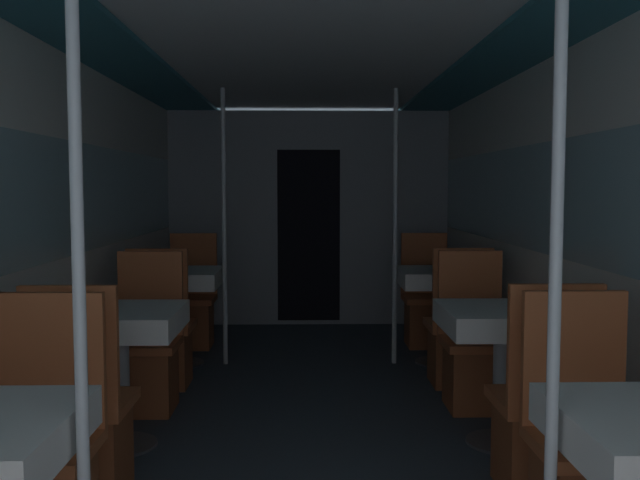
# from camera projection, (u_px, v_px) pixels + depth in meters

# --- Properties ---
(wall_left) EXTENTS (0.05, 8.46, 2.19)m
(wall_left) POSITION_uv_depth(u_px,v_px,m) (54.00, 237.00, 4.03)
(wall_left) COLOR silver
(wall_left) RESTS_ON ground_plane
(wall_right) EXTENTS (0.05, 8.46, 2.19)m
(wall_right) POSITION_uv_depth(u_px,v_px,m) (565.00, 237.00, 4.09)
(wall_right) COLOR silver
(wall_right) RESTS_ON ground_plane
(ceiling_panel) EXTENTS (2.92, 8.46, 0.07)m
(ceiling_panel) POSITION_uv_depth(u_px,v_px,m) (312.00, 40.00, 3.98)
(ceiling_panel) COLOR silver
(ceiling_panel) RESTS_ON wall_left
(bulkhead_far) EXTENTS (2.86, 0.09, 2.19)m
(bulkhead_far) POSITION_uv_depth(u_px,v_px,m) (309.00, 219.00, 7.34)
(bulkhead_far) COLOR gray
(bulkhead_far) RESTS_ON ground_plane
(support_pole_left_0) EXTENTS (0.04, 0.04, 2.19)m
(support_pole_left_0) POSITION_uv_depth(u_px,v_px,m) (79.00, 300.00, 2.02)
(support_pole_left_0) COLOR silver
(support_pole_left_0) RESTS_ON ground_plane
(dining_table_left_1) EXTENTS (0.66, 0.66, 0.76)m
(dining_table_left_1) POSITION_uv_depth(u_px,v_px,m) (119.00, 330.00, 3.85)
(dining_table_left_1) COLOR #4C4C51
(dining_table_left_1) RESTS_ON ground_plane
(chair_left_near_1) EXTENTS (0.42, 0.42, 1.00)m
(chair_left_near_1) POSITION_uv_depth(u_px,v_px,m) (83.00, 433.00, 3.24)
(chair_left_near_1) COLOR brown
(chair_left_near_1) RESTS_ON ground_plane
(chair_left_far_1) EXTENTS (0.42, 0.42, 1.00)m
(chair_left_far_1) POSITION_uv_depth(u_px,v_px,m) (146.00, 363.00, 4.52)
(chair_left_far_1) COLOR brown
(chair_left_far_1) RESTS_ON ground_plane
(dining_table_left_2) EXTENTS (0.66, 0.66, 0.76)m
(dining_table_left_2) POSITION_uv_depth(u_px,v_px,m) (178.00, 285.00, 5.67)
(dining_table_left_2) COLOR #4C4C51
(dining_table_left_2) RESTS_ON ground_plane
(chair_left_near_2) EXTENTS (0.42, 0.42, 1.00)m
(chair_left_near_2) POSITION_uv_depth(u_px,v_px,m) (163.00, 345.00, 5.05)
(chair_left_near_2) COLOR brown
(chair_left_near_2) RESTS_ON ground_plane
(chair_left_far_2) EXTENTS (0.42, 0.42, 1.00)m
(chair_left_far_2) POSITION_uv_depth(u_px,v_px,m) (192.00, 313.00, 6.33)
(chair_left_far_2) COLOR brown
(chair_left_far_2) RESTS_ON ground_plane
(support_pole_left_2) EXTENTS (0.04, 0.04, 2.19)m
(support_pole_left_2) POSITION_uv_depth(u_px,v_px,m) (224.00, 228.00, 5.64)
(support_pole_left_2) COLOR silver
(support_pole_left_2) RESTS_ON ground_plane
(chair_right_far_0) EXTENTS (0.42, 0.42, 1.00)m
(chair_right_far_0) POSITION_uv_depth(u_px,v_px,m) (586.00, 476.00, 2.76)
(chair_right_far_0) COLOR brown
(chair_right_far_0) RESTS_ON ground_plane
(support_pole_right_0) EXTENTS (0.04, 0.04, 2.19)m
(support_pole_right_0) POSITION_uv_depth(u_px,v_px,m) (555.00, 299.00, 2.05)
(support_pole_right_0) COLOR silver
(support_pole_right_0) RESTS_ON ground_plane
(dining_table_right_1) EXTENTS (0.66, 0.66, 0.76)m
(dining_table_right_1) POSITION_uv_depth(u_px,v_px,m) (504.00, 329.00, 3.90)
(dining_table_right_1) COLOR #4C4C51
(dining_table_right_1) RESTS_ON ground_plane
(chair_right_near_1) EXTENTS (0.42, 0.42, 1.00)m
(chair_right_near_1) POSITION_uv_depth(u_px,v_px,m) (541.00, 430.00, 3.28)
(chair_right_near_1) COLOR brown
(chair_right_near_1) RESTS_ON ground_plane
(chair_right_far_1) EXTENTS (0.42, 0.42, 1.00)m
(chair_right_far_1) POSITION_uv_depth(u_px,v_px,m) (475.00, 362.00, 4.57)
(chair_right_far_1) COLOR brown
(chair_right_far_1) RESTS_ON ground_plane
(dining_table_right_2) EXTENTS (0.66, 0.66, 0.76)m
(dining_table_right_2) POSITION_uv_depth(u_px,v_px,m) (440.00, 284.00, 5.71)
(dining_table_right_2) COLOR #4C4C51
(dining_table_right_2) RESTS_ON ground_plane
(chair_right_near_2) EXTENTS (0.42, 0.42, 1.00)m
(chair_right_near_2) POSITION_uv_depth(u_px,v_px,m) (457.00, 344.00, 5.09)
(chair_right_near_2) COLOR brown
(chair_right_near_2) RESTS_ON ground_plane
(chair_right_far_2) EXTENTS (0.42, 0.42, 1.00)m
(chair_right_far_2) POSITION_uv_depth(u_px,v_px,m) (426.00, 312.00, 6.38)
(chair_right_far_2) COLOR brown
(chair_right_far_2) RESTS_ON ground_plane
(support_pole_right_2) EXTENTS (0.04, 0.04, 2.19)m
(support_pole_right_2) POSITION_uv_depth(u_px,v_px,m) (395.00, 228.00, 5.67)
(support_pole_right_2) COLOR silver
(support_pole_right_2) RESTS_ON ground_plane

